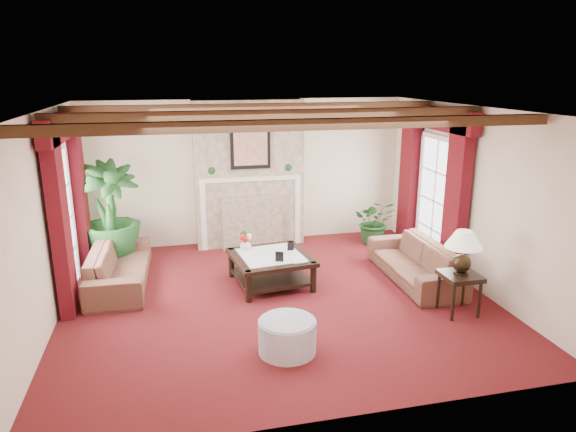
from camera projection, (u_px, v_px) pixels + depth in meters
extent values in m
plane|color=#400B11|center=(278.00, 298.00, 7.46)|extent=(6.00, 6.00, 0.00)
plane|color=white|center=(277.00, 110.00, 6.73)|extent=(6.00, 6.00, 0.00)
cube|color=beige|center=(247.00, 172.00, 9.67)|extent=(6.00, 0.02, 2.70)
cube|color=beige|center=(44.00, 223.00, 6.44)|extent=(0.02, 5.50, 2.70)
cube|color=beige|center=(472.00, 197.00, 7.75)|extent=(0.02, 5.50, 2.70)
imported|color=#3F111F|center=(119.00, 259.00, 7.86)|extent=(2.11, 0.72, 0.81)
imported|color=#3F111F|center=(415.00, 255.00, 8.04)|extent=(2.07, 0.65, 0.80)
imported|color=black|center=(112.00, 237.00, 8.64)|extent=(2.23, 2.46, 0.99)
imported|color=black|center=(374.00, 226.00, 9.78)|extent=(1.24, 1.28, 0.67)
cylinder|color=#A3A0B6|center=(287.00, 336.00, 5.99)|extent=(0.68, 0.68, 0.40)
imported|color=silver|center=(245.00, 245.00, 8.06)|extent=(0.25, 0.26, 0.17)
imported|color=black|center=(290.00, 252.00, 7.57)|extent=(0.22, 0.02, 0.30)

